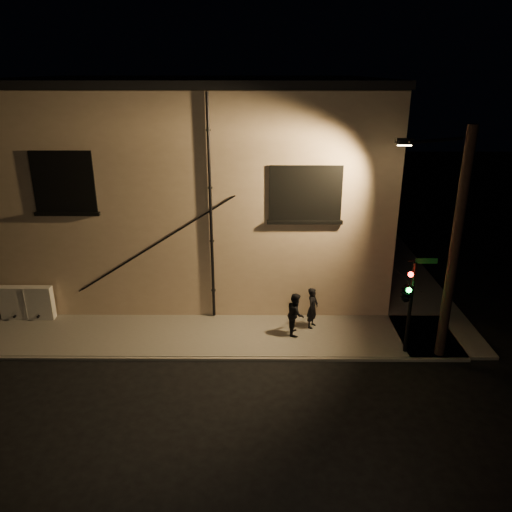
{
  "coord_description": "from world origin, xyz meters",
  "views": [
    {
      "loc": [
        -0.06,
        -14.45,
        9.16
      ],
      "look_at": [
        -0.16,
        1.8,
        3.05
      ],
      "focal_mm": 35.0,
      "sensor_mm": 36.0,
      "label": 1
    }
  ],
  "objects_px": {
    "pedestrian_a": "(313,308)",
    "streetlamp_pole": "(452,244)",
    "pedestrian_b": "(296,314)",
    "traffic_signal": "(407,291)",
    "utility_cabinet": "(27,303)"
  },
  "relations": [
    {
      "from": "pedestrian_a",
      "to": "utility_cabinet",
      "type": "bearing_deg",
      "value": 114.04
    },
    {
      "from": "pedestrian_b",
      "to": "streetlamp_pole",
      "type": "distance_m",
      "value": 5.81
    },
    {
      "from": "traffic_signal",
      "to": "streetlamp_pole",
      "type": "relative_size",
      "value": 0.44
    },
    {
      "from": "pedestrian_a",
      "to": "pedestrian_b",
      "type": "height_order",
      "value": "pedestrian_b"
    },
    {
      "from": "utility_cabinet",
      "to": "pedestrian_b",
      "type": "relative_size",
      "value": 1.27
    },
    {
      "from": "pedestrian_a",
      "to": "streetlamp_pole",
      "type": "xyz_separation_m",
      "value": [
        4.05,
        -1.81,
        3.14
      ]
    },
    {
      "from": "streetlamp_pole",
      "to": "traffic_signal",
      "type": "bearing_deg",
      "value": -179.78
    },
    {
      "from": "pedestrian_a",
      "to": "streetlamp_pole",
      "type": "bearing_deg",
      "value": -86.83
    },
    {
      "from": "streetlamp_pole",
      "to": "utility_cabinet",
      "type": "bearing_deg",
      "value": 170.78
    },
    {
      "from": "utility_cabinet",
      "to": "pedestrian_a",
      "type": "height_order",
      "value": "pedestrian_a"
    },
    {
      "from": "utility_cabinet",
      "to": "traffic_signal",
      "type": "relative_size",
      "value": 0.59
    },
    {
      "from": "traffic_signal",
      "to": "streetlamp_pole",
      "type": "distance_m",
      "value": 2.06
    },
    {
      "from": "pedestrian_b",
      "to": "traffic_signal",
      "type": "distance_m",
      "value": 4.0
    },
    {
      "from": "utility_cabinet",
      "to": "pedestrian_a",
      "type": "distance_m",
      "value": 10.88
    },
    {
      "from": "pedestrian_a",
      "to": "streetlamp_pole",
      "type": "height_order",
      "value": "streetlamp_pole"
    }
  ]
}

